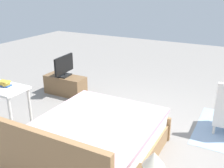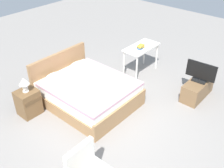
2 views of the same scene
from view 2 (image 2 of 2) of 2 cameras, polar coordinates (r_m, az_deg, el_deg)
ground_plane at (r=5.59m, az=0.12°, el=-8.36°), size 16.00×16.00×0.00m
bed at (r=6.01m, az=-5.56°, el=-1.56°), size 1.67×2.04×0.96m
nightstand at (r=5.93m, az=-17.74°, el=-3.86°), size 0.44×0.41×0.58m
table_lamp at (r=5.65m, az=-18.60°, el=0.26°), size 0.22×0.22×0.33m
tv_stand at (r=6.53m, az=18.07°, el=-1.00°), size 0.96×0.40×0.43m
tv_flatscreen at (r=6.30m, az=18.79°, el=2.48°), size 0.22×0.68×0.48m
vanity_desk at (r=7.06m, az=6.40°, el=7.26°), size 1.04×0.52×0.76m
book_stack at (r=6.89m, az=6.28°, el=8.07°), size 0.23×0.16×0.09m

